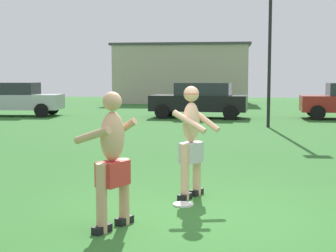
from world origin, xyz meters
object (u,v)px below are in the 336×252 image
at_px(player_in_red, 112,157).
at_px(lamp_post, 270,28).
at_px(frisbee, 183,204).
at_px(car_silver_mid_lot, 14,99).
at_px(player_with_cap, 191,136).
at_px(car_black_far_end, 200,100).

bearing_deg(player_in_red, lamp_post, 77.20).
relative_size(frisbee, car_silver_mid_lot, 0.07).
bearing_deg(car_silver_mid_lot, player_in_red, -62.92).
xyz_separation_m(player_with_cap, player_in_red, (-0.83, -1.66, -0.06)).
xyz_separation_m(player_with_cap, car_black_far_end, (-0.65, 15.09, -0.11)).
distance_m(frisbee, car_silver_mid_lot, 18.33).
height_order(player_with_cap, frisbee, player_with_cap).
bearing_deg(player_with_cap, car_black_far_end, 92.46).
xyz_separation_m(car_silver_mid_lot, lamp_post, (11.54, -4.14, 2.79)).
relative_size(player_with_cap, lamp_post, 0.29).
bearing_deg(lamp_post, frisbee, -100.51).
bearing_deg(car_black_far_end, frisbee, -87.91).
distance_m(player_with_cap, car_silver_mid_lot, 17.94).
bearing_deg(frisbee, player_with_cap, 80.51).
bearing_deg(car_black_far_end, lamp_post, -55.80).
relative_size(player_with_cap, car_black_far_end, 0.38).
relative_size(car_silver_mid_lot, car_black_far_end, 0.99).
bearing_deg(lamp_post, car_silver_mid_lot, 160.27).
relative_size(frisbee, lamp_post, 0.05).
relative_size(player_in_red, car_silver_mid_lot, 0.37).
height_order(frisbee, car_silver_mid_lot, car_silver_mid_lot).
height_order(player_in_red, car_silver_mid_lot, player_in_red).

